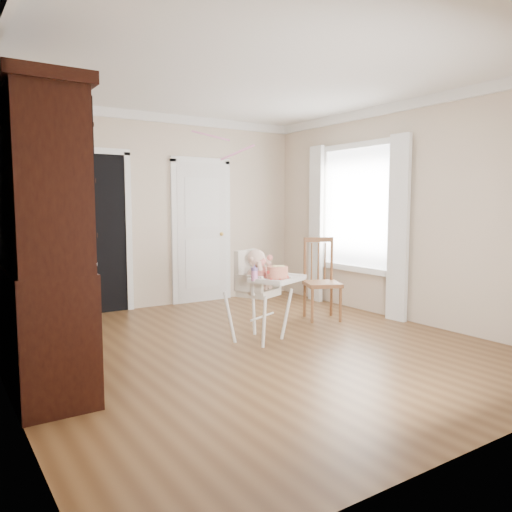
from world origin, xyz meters
TOP-DOWN VIEW (x-y plane):
  - floor at (0.00, 0.00)m, footprint 5.00×5.00m
  - ceiling at (0.00, 0.00)m, footprint 5.00×5.00m
  - wall_back at (0.00, 2.50)m, footprint 4.50×0.00m
  - wall_right at (2.25, 0.00)m, footprint 0.00×5.00m
  - crown_molding at (0.00, 0.00)m, footprint 4.50×5.00m
  - doorway at (-0.90, 2.48)m, footprint 1.06×0.05m
  - closet_door at (0.70, 2.48)m, footprint 0.96×0.09m
  - window_right at (2.18, 0.80)m, footprint 0.13×1.84m
  - high_chair at (0.18, 0.17)m, footprint 0.79×0.86m
  - baby at (0.18, 0.19)m, footprint 0.33×0.24m
  - cake at (0.28, -0.03)m, footprint 0.28×0.28m
  - sippy_cup at (-0.00, -0.03)m, footprint 0.07×0.07m
  - china_cabinet at (-1.99, -0.08)m, footprint 0.61×1.37m
  - dining_chair at (1.42, 0.60)m, footprint 0.55×0.55m
  - streamer at (0.16, 1.17)m, footprint 0.31×0.41m

SIDE VIEW (x-z plane):
  - floor at x=0.00m, z-range 0.00..0.00m
  - dining_chair at x=1.42m, z-range -0.03..0.99m
  - high_chair at x=0.18m, z-range 0.12..1.10m
  - cake at x=0.28m, z-range 0.68..0.81m
  - baby at x=0.18m, z-range 0.53..0.97m
  - sippy_cup at x=0.00m, z-range 0.67..0.84m
  - closet_door at x=0.70m, z-range -0.04..2.09m
  - doorway at x=-0.90m, z-range 0.00..2.22m
  - china_cabinet at x=-1.99m, z-range 0.00..2.31m
  - window_right at x=2.18m, z-range 0.14..2.44m
  - wall_back at x=0.00m, z-range -0.90..3.60m
  - wall_right at x=2.25m, z-range -1.15..3.85m
  - streamer at x=0.16m, z-range 2.18..2.33m
  - crown_molding at x=0.00m, z-range 2.58..2.70m
  - ceiling at x=0.00m, z-range 2.70..2.70m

